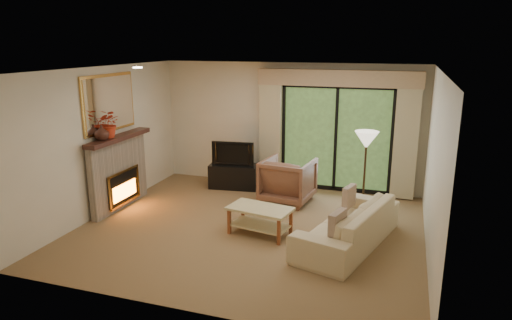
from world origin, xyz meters
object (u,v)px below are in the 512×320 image
(sofa, at_px, (348,224))
(coffee_table, at_px, (260,221))
(media_console, at_px, (234,176))
(armchair, at_px, (288,180))

(sofa, height_order, coffee_table, sofa)
(media_console, height_order, armchair, armchair)
(armchair, height_order, sofa, armchair)
(media_console, relative_size, sofa, 0.45)
(media_console, height_order, sofa, sofa)
(armchair, relative_size, sofa, 0.42)
(sofa, bearing_deg, coffee_table, -71.96)
(media_console, xyz_separation_m, sofa, (2.64, -2.06, 0.07))
(armchair, height_order, coffee_table, armchair)
(armchair, bearing_deg, media_console, -13.04)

